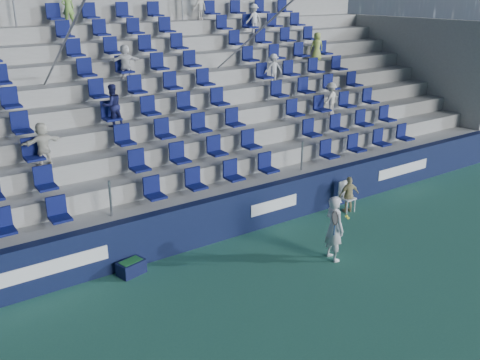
# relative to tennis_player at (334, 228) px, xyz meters

# --- Properties ---
(ground) EXTENTS (70.00, 70.00, 0.00)m
(ground) POSITION_rel_tennis_player_xyz_m (-1.48, -0.60, -0.84)
(ground) COLOR #2F6E57
(ground) RESTS_ON ground
(sponsor_wall) EXTENTS (24.00, 0.32, 1.20)m
(sponsor_wall) POSITION_rel_tennis_player_xyz_m (-1.48, 2.55, -0.24)
(sponsor_wall) COLOR #0F1739
(sponsor_wall) RESTS_ON ground
(grandstand) EXTENTS (24.00, 8.17, 6.63)m
(grandstand) POSITION_rel_tennis_player_xyz_m (-1.48, 7.64, 1.29)
(grandstand) COLOR #9E9E99
(grandstand) RESTS_ON ground
(tennis_player) EXTENTS (0.69, 0.67, 1.68)m
(tennis_player) POSITION_rel_tennis_player_xyz_m (0.00, 0.00, 0.00)
(tennis_player) COLOR silver
(tennis_player) RESTS_ON ground
(line_judge_chair) EXTENTS (0.41, 0.42, 0.92)m
(line_judge_chair) POSITION_rel_tennis_player_xyz_m (2.47, 2.05, -0.32)
(line_judge_chair) COLOR white
(line_judge_chair) RESTS_ON ground
(line_judge) EXTENTS (0.70, 0.41, 1.11)m
(line_judge) POSITION_rel_tennis_player_xyz_m (2.47, 1.90, -0.29)
(line_judge) COLOR tan
(line_judge) RESTS_ON ground
(ball_bin) EXTENTS (0.69, 0.54, 0.35)m
(ball_bin) POSITION_rel_tennis_player_xyz_m (-4.43, 2.15, -0.65)
(ball_bin) COLOR #0E1335
(ball_bin) RESTS_ON ground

